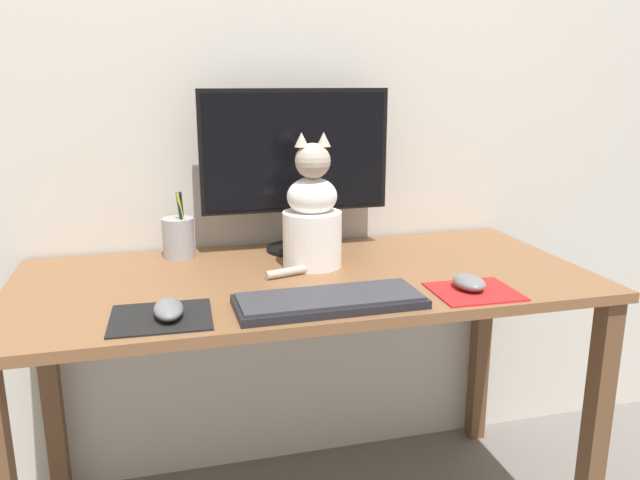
{
  "coord_description": "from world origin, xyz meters",
  "views": [
    {
      "loc": [
        -0.34,
        -1.45,
        1.2
      ],
      "look_at": [
        0.02,
        -0.08,
        0.84
      ],
      "focal_mm": 35.0,
      "sensor_mm": 36.0,
      "label": 1
    }
  ],
  "objects_px": {
    "pen_cup": "(179,237)",
    "cat": "(312,218)",
    "keyboard": "(329,301)",
    "computer_mouse_left": "(168,309)",
    "computer_mouse_right": "(469,282)",
    "monitor": "(296,160)"
  },
  "relations": [
    {
      "from": "keyboard",
      "to": "pen_cup",
      "type": "distance_m",
      "value": 0.56
    },
    {
      "from": "monitor",
      "to": "cat",
      "type": "relative_size",
      "value": 1.51
    },
    {
      "from": "keyboard",
      "to": "pen_cup",
      "type": "height_order",
      "value": "pen_cup"
    },
    {
      "from": "computer_mouse_right",
      "to": "pen_cup",
      "type": "relative_size",
      "value": 0.54
    },
    {
      "from": "pen_cup",
      "to": "computer_mouse_right",
      "type": "bearing_deg",
      "value": -35.91
    },
    {
      "from": "keyboard",
      "to": "computer_mouse_left",
      "type": "bearing_deg",
      "value": 177.28
    },
    {
      "from": "computer_mouse_left",
      "to": "pen_cup",
      "type": "height_order",
      "value": "pen_cup"
    },
    {
      "from": "keyboard",
      "to": "computer_mouse_left",
      "type": "xyz_separation_m",
      "value": [
        -0.34,
        0.01,
        0.01
      ]
    },
    {
      "from": "monitor",
      "to": "cat",
      "type": "height_order",
      "value": "monitor"
    },
    {
      "from": "pen_cup",
      "to": "cat",
      "type": "bearing_deg",
      "value": -27.88
    },
    {
      "from": "keyboard",
      "to": "monitor",
      "type": "bearing_deg",
      "value": 85.39
    },
    {
      "from": "keyboard",
      "to": "cat",
      "type": "relative_size",
      "value": 1.18
    },
    {
      "from": "computer_mouse_right",
      "to": "pen_cup",
      "type": "height_order",
      "value": "pen_cup"
    },
    {
      "from": "monitor",
      "to": "pen_cup",
      "type": "distance_m",
      "value": 0.38
    },
    {
      "from": "keyboard",
      "to": "computer_mouse_right",
      "type": "xyz_separation_m",
      "value": [
        0.34,
        0.01,
        0.01
      ]
    },
    {
      "from": "monitor",
      "to": "pen_cup",
      "type": "relative_size",
      "value": 2.87
    },
    {
      "from": "cat",
      "to": "computer_mouse_right",
      "type": "bearing_deg",
      "value": -39.17
    },
    {
      "from": "computer_mouse_left",
      "to": "computer_mouse_right",
      "type": "bearing_deg",
      "value": 0.27
    },
    {
      "from": "monitor",
      "to": "pen_cup",
      "type": "height_order",
      "value": "monitor"
    },
    {
      "from": "monitor",
      "to": "computer_mouse_left",
      "type": "height_order",
      "value": "monitor"
    },
    {
      "from": "keyboard",
      "to": "computer_mouse_left",
      "type": "height_order",
      "value": "computer_mouse_left"
    },
    {
      "from": "keyboard",
      "to": "pen_cup",
      "type": "bearing_deg",
      "value": 121.14
    }
  ]
}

